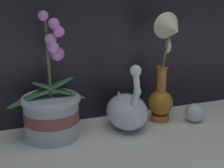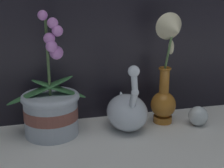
# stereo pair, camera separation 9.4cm
# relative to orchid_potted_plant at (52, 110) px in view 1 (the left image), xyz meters

# --- Properties ---
(ground_plane) EXTENTS (2.80, 2.80, 0.00)m
(ground_plane) POSITION_rel_orchid_potted_plant_xyz_m (0.22, -0.11, -0.08)
(ground_plane) COLOR silver
(orchid_potted_plant) EXTENTS (0.23, 0.17, 0.37)m
(orchid_potted_plant) POSITION_rel_orchid_potted_plant_xyz_m (0.00, 0.00, 0.00)
(orchid_potted_plant) COLOR #B2BCCC
(orchid_potted_plant) RESTS_ON ground_plane
(swan_figurine) EXTENTS (0.13, 0.19, 0.22)m
(swan_figurine) POSITION_rel_orchid_potted_plant_xyz_m (0.23, -0.02, -0.02)
(swan_figurine) COLOR silver
(swan_figurine) RESTS_ON ground_plane
(blue_vase) EXTENTS (0.08, 0.13, 0.36)m
(blue_vase) POSITION_rel_orchid_potted_plant_xyz_m (0.36, -0.02, 0.08)
(blue_vase) COLOR #B26B23
(blue_vase) RESTS_ON ground_plane
(glass_sphere) EXTENTS (0.06, 0.06, 0.06)m
(glass_sphere) POSITION_rel_orchid_potted_plant_xyz_m (0.46, -0.05, -0.05)
(glass_sphere) COLOR silver
(glass_sphere) RESTS_ON ground_plane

